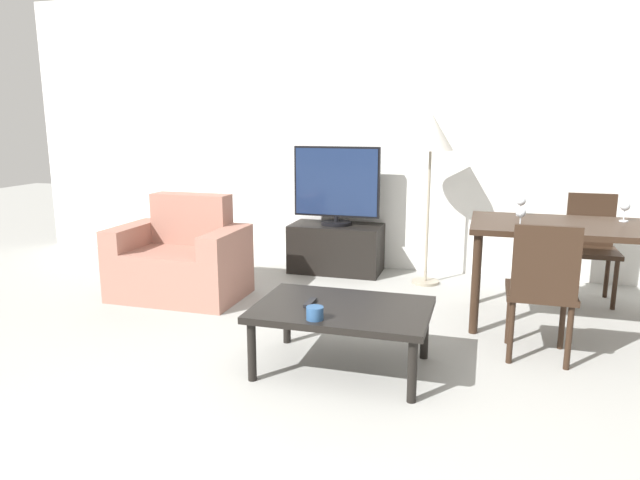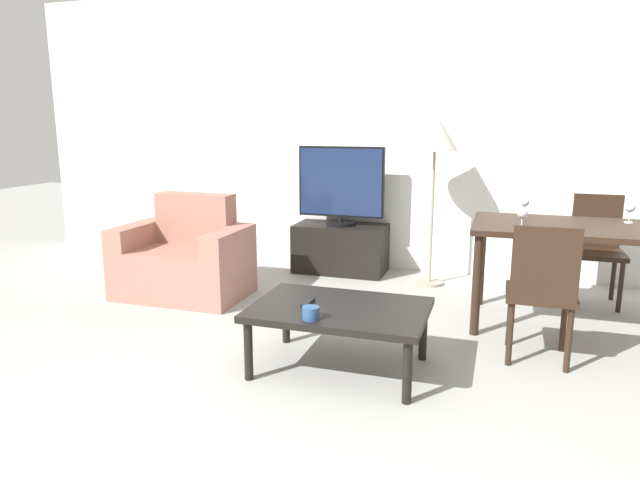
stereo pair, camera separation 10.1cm
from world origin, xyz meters
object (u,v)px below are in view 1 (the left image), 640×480
(tv_stand, at_px, (336,248))
(dining_chair_near, at_px, (542,285))
(wine_glass_center, at_px, (521,202))
(tv, at_px, (337,186))
(floor_lamp, at_px, (431,137))
(remote_primary, at_px, (310,303))
(wine_glass_left, at_px, (625,207))
(coffee_table, at_px, (342,313))
(dining_table, at_px, (572,237))
(dining_chair_far, at_px, (591,242))
(wine_glass_right, at_px, (521,214))
(cup_white_near, at_px, (315,313))
(armchair, at_px, (182,261))

(tv_stand, height_order, dining_chair_near, dining_chair_near)
(wine_glass_center, bearing_deg, tv, 156.62)
(floor_lamp, height_order, remote_primary, floor_lamp)
(remote_primary, bearing_deg, wine_glass_left, 36.26)
(dining_chair_near, relative_size, wine_glass_center, 5.89)
(coffee_table, xyz_separation_m, remote_primary, (-0.19, -0.02, 0.05))
(tv, height_order, remote_primary, tv)
(dining_table, height_order, dining_chair_far, dining_chair_far)
(remote_primary, bearing_deg, dining_chair_near, 19.88)
(coffee_table, distance_m, wine_glass_right, 1.41)
(dining_chair_near, height_order, wine_glass_right, wine_glass_right)
(cup_white_near, distance_m, wine_glass_right, 1.62)
(dining_chair_near, relative_size, dining_chair_far, 1.00)
(tv, xyz_separation_m, dining_chair_far, (2.19, -0.25, -0.36))
(tv, xyz_separation_m, remote_primary, (0.41, -2.14, -0.44))
(dining_chair_near, height_order, wine_glass_center, wine_glass_center)
(armchair, xyz_separation_m, wine_glass_center, (2.65, 0.41, 0.54))
(armchair, distance_m, wine_glass_left, 3.41)
(armchair, distance_m, dining_chair_far, 3.35)
(armchair, distance_m, dining_table, 3.01)
(wine_glass_center, bearing_deg, dining_table, -37.54)
(floor_lamp, bearing_deg, dining_chair_far, -3.54)
(wine_glass_left, distance_m, wine_glass_center, 0.70)
(tv, distance_m, dining_chair_far, 2.24)
(remote_primary, xyz_separation_m, wine_glass_center, (1.21, 1.44, 0.44))
(floor_lamp, bearing_deg, wine_glass_right, -56.66)
(dining_table, height_order, remote_primary, dining_table)
(cup_white_near, bearing_deg, remote_primary, 112.93)
(coffee_table, relative_size, wine_glass_right, 6.91)
(tv_stand, xyz_separation_m, tv, (-0.00, -0.00, 0.60))
(tv_stand, distance_m, tv, 0.60)
(dining_table, bearing_deg, wine_glass_center, 142.46)
(floor_lamp, height_order, wine_glass_right, floor_lamp)
(coffee_table, distance_m, dining_chair_near, 1.21)
(dining_table, distance_m, wine_glass_left, 0.45)
(tv_stand, distance_m, coffee_table, 2.21)
(dining_chair_near, bearing_deg, wine_glass_left, 57.14)
(tv_stand, relative_size, cup_white_near, 9.20)
(remote_primary, xyz_separation_m, wine_glass_right, (1.18, 0.90, 0.44))
(wine_glass_left, bearing_deg, armchair, -173.84)
(coffee_table, xyz_separation_m, cup_white_near, (-0.09, -0.26, 0.08))
(dining_table, height_order, dining_chair_near, dining_chair_near)
(armchair, bearing_deg, wine_glass_right, -2.96)
(armchair, relative_size, dining_chair_far, 1.21)
(armchair, relative_size, cup_white_near, 10.99)
(dining_table, distance_m, remote_primary, 1.96)
(tv_stand, height_order, remote_primary, tv_stand)
(coffee_table, height_order, cup_white_near, cup_white_near)
(floor_lamp, relative_size, wine_glass_center, 10.30)
(tv_stand, relative_size, tv, 1.05)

